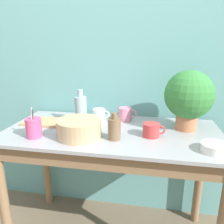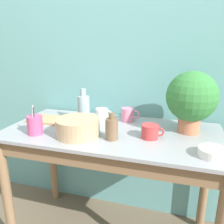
% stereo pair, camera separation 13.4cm
% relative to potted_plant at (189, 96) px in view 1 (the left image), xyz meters
% --- Properties ---
extents(wall_back, '(6.00, 0.05, 2.40)m').
position_rel_potted_plant_xyz_m(wall_back, '(-0.46, 0.28, 0.15)').
color(wall_back, '#609E9E').
rests_on(wall_back, ground_plane).
extents(counter_table, '(1.36, 0.65, 0.84)m').
position_rel_potted_plant_xyz_m(counter_table, '(-0.46, -0.13, -0.38)').
color(counter_table, '#846647').
rests_on(counter_table, ground_plane).
extents(potted_plant, '(0.30, 0.30, 0.37)m').
position_rel_potted_plant_xyz_m(potted_plant, '(0.00, 0.00, 0.00)').
color(potted_plant, '#B7704C').
rests_on(potted_plant, counter_table).
extents(bowl_wash_large, '(0.26, 0.26, 0.10)m').
position_rel_potted_plant_xyz_m(bowl_wash_large, '(-0.63, -0.24, -0.16)').
color(bowl_wash_large, tan).
rests_on(bowl_wash_large, counter_table).
extents(bottle_tall, '(0.08, 0.08, 0.23)m').
position_rel_potted_plant_xyz_m(bottle_tall, '(-0.70, 0.01, -0.12)').
color(bottle_tall, '#93B2BC').
rests_on(bottle_tall, counter_table).
extents(bottle_short, '(0.07, 0.07, 0.16)m').
position_rel_potted_plant_xyz_m(bottle_short, '(-0.42, -0.24, -0.15)').
color(bottle_short, brown).
rests_on(bottle_short, counter_table).
extents(mug_white, '(0.12, 0.09, 0.08)m').
position_rel_potted_plant_xyz_m(mug_white, '(-0.59, 0.07, -0.17)').
color(mug_white, white).
rests_on(mug_white, counter_table).
extents(mug_pink, '(0.13, 0.09, 0.09)m').
position_rel_potted_plant_xyz_m(mug_pink, '(-0.40, 0.10, -0.17)').
color(mug_pink, pink).
rests_on(mug_pink, counter_table).
extents(mug_red, '(0.13, 0.10, 0.08)m').
position_rel_potted_plant_xyz_m(mug_red, '(-0.22, -0.16, -0.17)').
color(mug_red, '#C63838').
rests_on(mug_red, counter_table).
extents(bowl_small_enamel_white, '(0.13, 0.13, 0.04)m').
position_rel_potted_plant_xyz_m(bowl_small_enamel_white, '(0.10, -0.30, -0.19)').
color(bowl_small_enamel_white, silver).
rests_on(bowl_small_enamel_white, counter_table).
extents(utensil_cup, '(0.09, 0.09, 0.18)m').
position_rel_potted_plant_xyz_m(utensil_cup, '(-0.89, -0.29, -0.16)').
color(utensil_cup, '#CC4C7F').
rests_on(utensil_cup, counter_table).
extents(tray_board, '(0.32, 0.18, 0.02)m').
position_rel_potted_plant_xyz_m(tray_board, '(-0.92, -0.05, -0.21)').
color(tray_board, tan).
rests_on(tray_board, counter_table).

